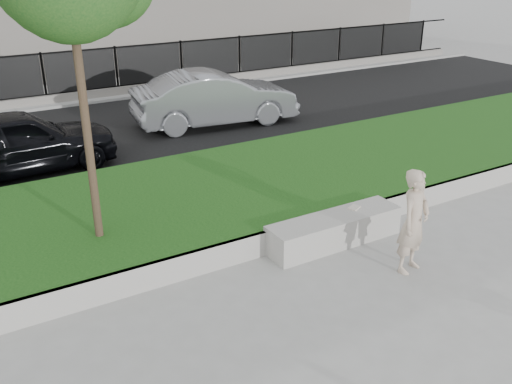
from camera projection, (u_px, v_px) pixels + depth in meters
ground at (285, 292)px, 7.90m from camera, size 90.00×90.00×0.00m
grass_bank at (193, 203)px, 10.19m from camera, size 34.00×4.00×0.40m
grass_kerb at (248, 248)px, 8.64m from camera, size 34.00×0.08×0.40m
street at (103, 133)px, 14.60m from camera, size 34.00×7.00×0.04m
far_pavement at (60, 96)px, 18.14m from camera, size 34.00×3.00×0.12m
iron_fence at (66, 87)px, 17.16m from camera, size 32.00×0.30×1.50m
stone_bench at (334, 230)px, 9.13m from camera, size 2.32×0.58×0.47m
man at (414, 222)px, 8.16m from camera, size 0.66×0.52×1.57m
book at (354, 208)px, 9.31m from camera, size 0.24×0.21×0.02m
car_dark at (18, 142)px, 11.74m from camera, size 4.05×1.84×1.35m
car_silver at (215, 98)px, 14.99m from camera, size 4.45×2.04×1.42m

